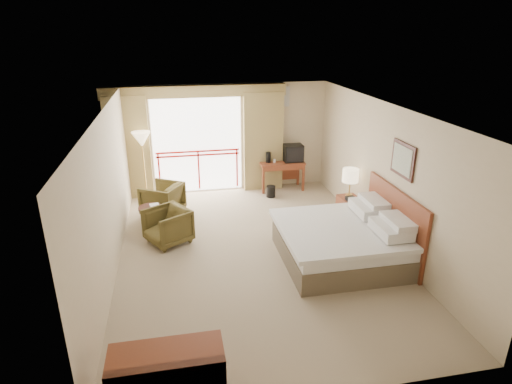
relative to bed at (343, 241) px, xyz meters
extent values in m
plane|color=gray|center=(-1.50, 0.60, -0.38)|extent=(7.00, 7.00, 0.00)
plane|color=white|center=(-1.50, 0.60, 2.32)|extent=(7.00, 7.00, 0.00)
plane|color=beige|center=(-1.50, 4.10, 0.97)|extent=(5.00, 0.00, 5.00)
plane|color=beige|center=(-1.50, -2.90, 0.97)|extent=(5.00, 0.00, 5.00)
plane|color=beige|center=(-4.00, 0.60, 0.97)|extent=(0.00, 7.00, 7.00)
plane|color=beige|center=(1.00, 0.60, 0.97)|extent=(0.00, 7.00, 7.00)
plane|color=white|center=(-2.30, 4.08, 0.82)|extent=(2.40, 0.00, 2.40)
cube|color=#B6150F|center=(-2.30, 4.06, 0.57)|extent=(2.09, 0.03, 0.04)
cube|color=#B6150F|center=(-2.30, 4.06, 0.67)|extent=(2.09, 0.03, 0.04)
cube|color=#B6150F|center=(-3.29, 4.06, 0.17)|extent=(0.04, 0.03, 1.00)
cube|color=#B6150F|center=(-2.30, 4.06, 0.17)|extent=(0.04, 0.03, 1.00)
cube|color=#B6150F|center=(-1.31, 4.06, 0.17)|extent=(0.04, 0.03, 1.00)
cube|color=olive|center=(-3.95, 3.95, 0.87)|extent=(1.00, 0.26, 2.50)
cube|color=olive|center=(-0.65, 3.95, 0.87)|extent=(1.00, 0.26, 2.50)
cube|color=olive|center=(-2.30, 3.98, 2.17)|extent=(4.40, 0.22, 0.28)
cube|color=silver|center=(-0.20, 4.07, 1.97)|extent=(0.50, 0.04, 0.50)
cube|color=brown|center=(-0.05, 0.00, -0.18)|extent=(2.05, 2.00, 0.40)
cube|color=white|center=(-0.05, 0.00, 0.12)|extent=(2.01, 1.96, 0.22)
cube|color=white|center=(-0.10, 0.00, 0.25)|extent=(2.09, 2.06, 0.08)
cube|color=white|center=(0.65, -0.45, 0.40)|extent=(0.50, 0.75, 0.18)
cube|color=white|center=(0.65, 0.45, 0.40)|extent=(0.50, 0.75, 0.18)
cube|color=white|center=(0.78, -0.45, 0.52)|extent=(0.40, 0.70, 0.14)
cube|color=white|center=(0.78, 0.45, 0.52)|extent=(0.40, 0.70, 0.14)
cube|color=brown|center=(0.96, 0.00, 0.27)|extent=(0.06, 2.10, 1.30)
cube|color=black|center=(0.98, 0.00, 1.47)|extent=(0.03, 0.72, 0.60)
cube|color=silver|center=(0.96, 0.00, 1.47)|extent=(0.01, 0.60, 0.48)
cube|color=brown|center=(0.73, 1.49, -0.09)|extent=(0.44, 0.51, 0.58)
cylinder|color=tan|center=(0.73, 1.54, 0.24)|extent=(0.14, 0.14, 0.04)
cylinder|color=tan|center=(0.73, 1.54, 0.42)|extent=(0.03, 0.03, 0.36)
cylinder|color=#FFE5B2|center=(0.73, 1.54, 0.69)|extent=(0.34, 0.34, 0.28)
cube|color=black|center=(0.68, 1.34, 0.24)|extent=(0.20, 0.16, 0.08)
cube|color=brown|center=(-0.19, 3.76, 0.35)|extent=(1.14, 0.55, 0.05)
cube|color=brown|center=(-0.72, 3.52, -0.02)|extent=(0.06, 0.06, 0.71)
cube|color=brown|center=(0.33, 3.52, -0.02)|extent=(0.06, 0.06, 0.71)
cube|color=brown|center=(-0.72, 3.99, -0.02)|extent=(0.06, 0.06, 0.71)
cube|color=brown|center=(0.33, 3.99, -0.02)|extent=(0.06, 0.06, 0.71)
cube|color=brown|center=(-0.19, 3.99, 0.05)|extent=(1.05, 0.03, 0.52)
cube|color=brown|center=(-0.19, 3.51, 0.27)|extent=(1.05, 0.03, 0.11)
cube|color=black|center=(0.11, 3.76, 0.58)|extent=(0.48, 0.37, 0.44)
cube|color=black|center=(0.11, 3.57, 0.58)|extent=(0.44, 0.02, 0.35)
cylinder|color=black|center=(-0.54, 3.76, 0.50)|extent=(0.15, 0.15, 0.27)
cylinder|color=white|center=(-0.39, 3.71, 0.42)|extent=(0.09, 0.09, 0.10)
cylinder|color=black|center=(-0.58, 3.26, -0.24)|extent=(0.24, 0.24, 0.28)
imported|color=#443A1C|center=(-3.22, 2.72, -0.38)|extent=(1.08, 1.08, 0.73)
imported|color=#443A1C|center=(-3.10, 1.30, -0.38)|extent=(1.05, 1.04, 0.70)
cylinder|color=black|center=(-3.44, 1.88, 0.14)|extent=(0.49, 0.49, 0.04)
cylinder|color=black|center=(-3.44, 1.88, -0.11)|extent=(0.06, 0.06, 0.49)
cylinder|color=black|center=(-3.44, 1.88, -0.36)|extent=(0.35, 0.35, 0.03)
imported|color=white|center=(-3.44, 1.88, 0.16)|extent=(0.24, 0.29, 0.02)
cylinder|color=tan|center=(-3.61, 3.61, -0.36)|extent=(0.28, 0.28, 0.03)
cylinder|color=tan|center=(-3.61, 3.61, 0.37)|extent=(0.03, 0.03, 1.49)
cone|color=#FFE5B2|center=(-3.61, 3.61, 1.16)|extent=(0.44, 0.44, 0.35)
cube|color=brown|center=(-3.10, -2.75, 0.03)|extent=(1.21, 0.51, 0.81)
camera|label=1|loc=(-2.86, -6.42, 3.62)|focal=30.00mm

